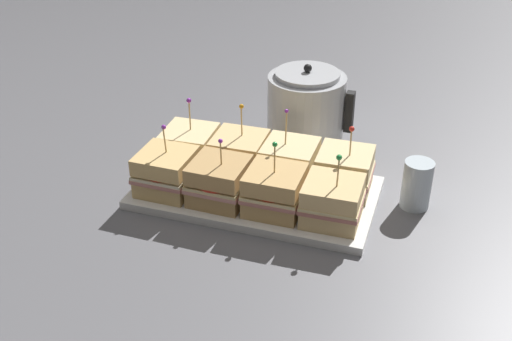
{
  "coord_description": "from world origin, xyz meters",
  "views": [
    {
      "loc": [
        0.37,
        -1.12,
        0.76
      ],
      "look_at": [
        0.0,
        0.0,
        0.07
      ],
      "focal_mm": 45.0,
      "sensor_mm": 36.0,
      "label": 1
    }
  ],
  "objects_px": {
    "sandwich_front_center_left": "(219,181)",
    "serving_platter": "(256,193)",
    "sandwich_back_far_left": "(190,147)",
    "sandwich_back_center_right": "(290,163)",
    "sandwich_front_center_right": "(275,191)",
    "kettle_steel": "(306,107)",
    "sandwich_back_center_left": "(239,155)",
    "sandwich_front_far_left": "(166,172)",
    "sandwich_back_far_right": "(344,171)",
    "drinking_glass": "(417,185)",
    "sandwich_front_far_right": "(332,201)"
  },
  "relations": [
    {
      "from": "sandwich_front_center_left",
      "to": "drinking_glass",
      "type": "xyz_separation_m",
      "value": [
        0.39,
        0.13,
        -0.01
      ]
    },
    {
      "from": "sandwich_front_center_right",
      "to": "kettle_steel",
      "type": "height_order",
      "value": "kettle_steel"
    },
    {
      "from": "sandwich_back_far_left",
      "to": "sandwich_back_center_left",
      "type": "bearing_deg",
      "value": -1.19
    },
    {
      "from": "serving_platter",
      "to": "sandwich_front_center_left",
      "type": "height_order",
      "value": "sandwich_front_center_left"
    },
    {
      "from": "sandwich_front_center_left",
      "to": "serving_platter",
      "type": "bearing_deg",
      "value": 45.9
    },
    {
      "from": "sandwich_back_far_right",
      "to": "sandwich_front_far_right",
      "type": "bearing_deg",
      "value": -90.02
    },
    {
      "from": "serving_platter",
      "to": "sandwich_back_center_right",
      "type": "bearing_deg",
      "value": 45.04
    },
    {
      "from": "sandwich_back_center_right",
      "to": "kettle_steel",
      "type": "height_order",
      "value": "kettle_steel"
    },
    {
      "from": "sandwich_back_center_left",
      "to": "sandwich_back_center_right",
      "type": "xyz_separation_m",
      "value": [
        0.12,
        -0.0,
        -0.0
      ]
    },
    {
      "from": "sandwich_front_far_left",
      "to": "sandwich_back_center_left",
      "type": "distance_m",
      "value": 0.17
    },
    {
      "from": "serving_platter",
      "to": "kettle_steel",
      "type": "relative_size",
      "value": 2.41
    },
    {
      "from": "sandwich_front_far_left",
      "to": "drinking_glass",
      "type": "xyz_separation_m",
      "value": [
        0.51,
        0.13,
        -0.01
      ]
    },
    {
      "from": "sandwich_back_far_right",
      "to": "drinking_glass",
      "type": "xyz_separation_m",
      "value": [
        0.15,
        0.01,
        -0.01
      ]
    },
    {
      "from": "sandwich_front_far_right",
      "to": "sandwich_back_center_right",
      "type": "relative_size",
      "value": 0.9
    },
    {
      "from": "sandwich_front_center_right",
      "to": "sandwich_back_center_right",
      "type": "distance_m",
      "value": 0.12
    },
    {
      "from": "serving_platter",
      "to": "sandwich_front_far_left",
      "type": "bearing_deg",
      "value": -161.39
    },
    {
      "from": "sandwich_front_far_left",
      "to": "sandwich_back_far_right",
      "type": "relative_size",
      "value": 0.98
    },
    {
      "from": "serving_platter",
      "to": "sandwich_front_far_left",
      "type": "relative_size",
      "value": 3.33
    },
    {
      "from": "serving_platter",
      "to": "sandwich_front_far_right",
      "type": "relative_size",
      "value": 3.34
    },
    {
      "from": "sandwich_front_far_right",
      "to": "sandwich_back_center_left",
      "type": "bearing_deg",
      "value": 153.48
    },
    {
      "from": "drinking_glass",
      "to": "sandwich_front_center_right",
      "type": "bearing_deg",
      "value": -154.44
    },
    {
      "from": "kettle_steel",
      "to": "sandwich_back_far_right",
      "type": "bearing_deg",
      "value": -58.17
    },
    {
      "from": "sandwich_front_center_left",
      "to": "sandwich_back_far_right",
      "type": "relative_size",
      "value": 0.95
    },
    {
      "from": "sandwich_back_far_left",
      "to": "sandwich_back_center_right",
      "type": "relative_size",
      "value": 0.95
    },
    {
      "from": "sandwich_back_far_left",
      "to": "kettle_steel",
      "type": "height_order",
      "value": "kettle_steel"
    },
    {
      "from": "sandwich_back_far_right",
      "to": "drinking_glass",
      "type": "bearing_deg",
      "value": 3.91
    },
    {
      "from": "sandwich_back_center_left",
      "to": "drinking_glass",
      "type": "height_order",
      "value": "sandwich_back_center_left"
    },
    {
      "from": "sandwich_front_far_left",
      "to": "sandwich_back_far_right",
      "type": "height_order",
      "value": "sandwich_back_far_right"
    },
    {
      "from": "sandwich_back_center_left",
      "to": "kettle_steel",
      "type": "bearing_deg",
      "value": 67.99
    },
    {
      "from": "sandwich_back_center_right",
      "to": "sandwich_back_far_right",
      "type": "distance_m",
      "value": 0.12
    },
    {
      "from": "sandwich_front_center_left",
      "to": "sandwich_front_center_right",
      "type": "relative_size",
      "value": 0.94
    },
    {
      "from": "serving_platter",
      "to": "sandwich_front_far_right",
      "type": "height_order",
      "value": "sandwich_front_far_right"
    },
    {
      "from": "sandwich_front_center_left",
      "to": "sandwich_front_far_right",
      "type": "xyz_separation_m",
      "value": [
        0.24,
        0.0,
        -0.0
      ]
    },
    {
      "from": "sandwich_front_center_left",
      "to": "kettle_steel",
      "type": "distance_m",
      "value": 0.37
    },
    {
      "from": "serving_platter",
      "to": "drinking_glass",
      "type": "relative_size",
      "value": 4.83
    },
    {
      "from": "sandwich_front_far_right",
      "to": "drinking_glass",
      "type": "height_order",
      "value": "sandwich_front_far_right"
    },
    {
      "from": "sandwich_front_center_left",
      "to": "sandwich_back_center_right",
      "type": "height_order",
      "value": "sandwich_back_center_right"
    },
    {
      "from": "sandwich_front_center_right",
      "to": "sandwich_front_far_right",
      "type": "height_order",
      "value": "sandwich_front_center_right"
    },
    {
      "from": "sandwich_front_far_right",
      "to": "kettle_steel",
      "type": "xyz_separation_m",
      "value": [
        -0.14,
        0.35,
        0.03
      ]
    },
    {
      "from": "sandwich_front_far_left",
      "to": "kettle_steel",
      "type": "bearing_deg",
      "value": 58.36
    },
    {
      "from": "sandwich_back_far_left",
      "to": "sandwich_back_center_left",
      "type": "height_order",
      "value": "sandwich_back_center_left"
    },
    {
      "from": "sandwich_front_center_left",
      "to": "sandwich_back_center_left",
      "type": "relative_size",
      "value": 0.9
    },
    {
      "from": "sandwich_front_center_right",
      "to": "sandwich_back_center_left",
      "type": "xyz_separation_m",
      "value": [
        -0.12,
        0.12,
        0.0
      ]
    },
    {
      "from": "sandwich_front_far_left",
      "to": "sandwich_back_center_right",
      "type": "distance_m",
      "value": 0.27
    },
    {
      "from": "sandwich_front_center_right",
      "to": "sandwich_back_far_left",
      "type": "bearing_deg",
      "value": 153.1
    },
    {
      "from": "serving_platter",
      "to": "sandwich_back_center_left",
      "type": "relative_size",
      "value": 3.12
    },
    {
      "from": "sandwich_back_center_left",
      "to": "sandwich_back_far_right",
      "type": "height_order",
      "value": "sandwich_back_center_left"
    },
    {
      "from": "sandwich_front_far_left",
      "to": "sandwich_back_far_left",
      "type": "distance_m",
      "value": 0.12
    },
    {
      "from": "sandwich_front_far_right",
      "to": "sandwich_back_center_right",
      "type": "distance_m",
      "value": 0.17
    },
    {
      "from": "sandwich_back_far_left",
      "to": "sandwich_front_center_right",
      "type": "bearing_deg",
      "value": -26.9
    }
  ]
}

